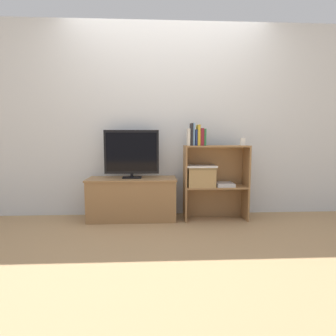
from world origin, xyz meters
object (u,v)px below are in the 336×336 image
book_ivory (189,137)px  book_skyblue (193,134)px  book_forest (204,137)px  baby_monitor (243,142)px  tv (132,153)px  tv_stand (132,199)px  storage_basket_left (201,176)px  book_mustard (198,135)px  laptop (201,166)px  magazine_stack (224,184)px  book_maroon (201,137)px  book_navy (196,138)px  book_charcoal (191,134)px

book_ivory → book_skyblue: (0.06, 0.00, 0.03)m
book_forest → baby_monitor: size_ratio=1.63×
tv → baby_monitor: tv is taller
tv_stand → storage_basket_left: bearing=-5.3°
tv_stand → book_mustard: size_ratio=4.45×
book_ivory → laptop: size_ratio=0.55×
book_skyblue → magazine_stack: (0.38, 0.02, -0.59)m
laptop → magazine_stack: 0.36m
tv_stand → tv: 0.55m
tv → book_maroon: book_maroon is taller
book_mustard → laptop: book_mustard is taller
book_navy → book_maroon: book_maroon is taller
book_maroon → book_forest: (0.03, 0.00, -0.00)m
book_charcoal → baby_monitor: bearing=2.9°
tv → book_skyblue: 0.76m
book_ivory → book_mustard: bearing=0.0°
tv → book_charcoal: bearing=-7.4°
tv_stand → book_skyblue: book_skyblue is taller
book_maroon → baby_monitor: size_ratio=1.68×
book_mustard → book_maroon: book_mustard is taller
book_navy → book_maroon: bearing=0.0°
tv_stand → book_forest: 1.13m
book_ivory → baby_monitor: bearing=2.7°
tv → book_maroon: (0.82, -0.09, 0.19)m
book_ivory → book_navy: bearing=0.0°
book_navy → baby_monitor: (0.57, 0.03, -0.05)m
tv → book_skyblue: (0.72, -0.09, 0.22)m
book_charcoal → book_skyblue: bearing=0.0°
tv_stand → laptop: (0.82, -0.08, 0.40)m
tv → book_navy: book_navy is taller
book_navy → laptop: (0.07, 0.02, -0.34)m
book_charcoal → book_mustard: book_charcoal is taller
tv → book_navy: (0.75, -0.09, 0.18)m
book_skyblue → laptop: (0.10, 0.02, -0.37)m
tv_stand → tv: (0.00, -0.00, 0.55)m
book_charcoal → book_mustard: 0.08m
book_forest → baby_monitor: (0.47, 0.03, -0.05)m
laptop → book_maroon: bearing=-107.7°
book_ivory → book_maroon: 0.15m
book_navy → book_skyblue: bearing=180.0°
book_mustard → laptop: (0.04, 0.02, -0.36)m
book_ivory → laptop: (0.15, 0.02, -0.34)m
tv_stand → book_skyblue: bearing=-7.3°
tv → book_forest: bearing=-6.1°
book_navy → book_ivory: bearing=-180.0°
laptop → magazine_stack: bearing=0.1°
book_forest → magazine_stack: bearing=3.7°
book_charcoal → book_mustard: bearing=0.0°
book_forest → book_maroon: bearing=180.0°
tv_stand → laptop: bearing=-5.3°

